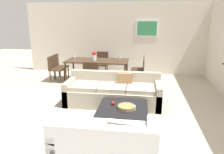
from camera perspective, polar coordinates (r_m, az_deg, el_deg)
name	(u,v)px	position (r m, az deg, el deg)	size (l,w,h in m)	color
ground_plane	(113,109)	(5.32, 0.25, -8.40)	(18.00, 18.00, 0.00)	#BCB29E
back_wall_unit	(134,39)	(8.39, 5.76, 10.00)	(8.40, 0.09, 2.70)	silver
sofa_beige	(113,93)	(5.53, 0.34, -4.21)	(2.39, 0.90, 0.78)	#B2A893
loveseat_white	(105,145)	(3.44, -1.76, -17.46)	(1.53, 0.90, 0.78)	white
coffee_table	(123,116)	(4.54, 2.84, -10.25)	(1.01, 1.03, 0.38)	black
decorative_bowl	(126,107)	(4.40, 3.84, -7.86)	(0.36, 0.36, 0.07)	#99844C
candle_jar	(134,108)	(4.36, 5.83, -8.09)	(0.07, 0.07, 0.08)	silver
apple_on_coffee_table	(113,103)	(4.56, 0.28, -6.92)	(0.08, 0.08, 0.08)	red
dining_table	(97,62)	(7.36, -3.94, 3.99)	(2.09, 0.94, 0.75)	#422D1E
dining_chair_left_near	(54,67)	(7.64, -14.98, 2.52)	(0.44, 0.44, 0.88)	#422D1E
dining_chair_foot	(91,74)	(6.57, -5.50, 0.89)	(0.44, 0.44, 0.88)	#422D1E
dining_chair_right_near	(140,70)	(7.03, 7.38, 1.82)	(0.44, 0.44, 0.88)	#422D1E
dining_chair_head	(102,62)	(8.24, -2.64, 3.97)	(0.44, 0.44, 0.88)	#422D1E
dining_chair_left_far	(59,65)	(8.02, -13.81, 3.21)	(0.44, 0.44, 0.88)	#422D1E
dining_chair_right_far	(140,67)	(7.44, 7.45, 2.59)	(0.44, 0.44, 0.88)	#422D1E
wine_glass_foot	(94,59)	(6.93, -4.67, 4.80)	(0.07, 0.07, 0.17)	silver
wine_glass_right_far	(120,57)	(7.32, 2.01, 5.29)	(0.08, 0.08, 0.15)	silver
wine_glass_left_near	(75,56)	(7.41, -9.87, 5.41)	(0.07, 0.07, 0.18)	silver
centerpiece_vase	(94,55)	(7.28, -4.70, 5.78)	(0.16, 0.16, 0.33)	silver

